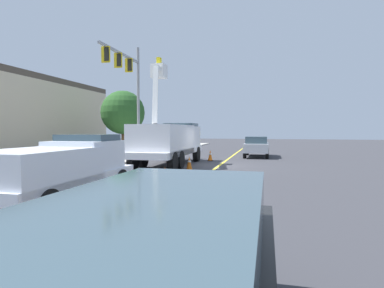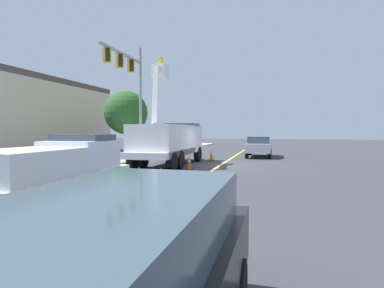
{
  "view_description": "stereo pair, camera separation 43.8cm",
  "coord_description": "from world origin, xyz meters",
  "px_view_note": "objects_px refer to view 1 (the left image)",
  "views": [
    {
      "loc": [
        -19.04,
        -3.15,
        2.21
      ],
      "look_at": [
        -1.57,
        1.35,
        1.4
      ],
      "focal_mm": 29.0,
      "sensor_mm": 36.0,
      "label": 1
    },
    {
      "loc": [
        -18.92,
        -3.58,
        2.21
      ],
      "look_at": [
        -1.57,
        1.35,
        1.4
      ],
      "focal_mm": 29.0,
      "sensor_mm": 36.0,
      "label": 2
    }
  ],
  "objects_px": {
    "utility_bucket_truck": "(169,140)",
    "traffic_cone_mid_front": "(165,177)",
    "traffic_signal_mast": "(129,80)",
    "traffic_cone_trailing": "(210,155)",
    "service_pickup_truck": "(61,167)",
    "passing_minivan": "(257,145)",
    "traffic_cone_leading": "(53,220)",
    "traffic_cone_mid_rear": "(189,163)"
  },
  "relations": [
    {
      "from": "utility_bucket_truck",
      "to": "traffic_cone_mid_front",
      "type": "relative_size",
      "value": 10.75
    },
    {
      "from": "traffic_cone_mid_front",
      "to": "traffic_signal_mast",
      "type": "height_order",
      "value": "traffic_signal_mast"
    },
    {
      "from": "traffic_cone_mid_front",
      "to": "traffic_cone_trailing",
      "type": "height_order",
      "value": "traffic_cone_trailing"
    },
    {
      "from": "service_pickup_truck",
      "to": "traffic_cone_trailing",
      "type": "bearing_deg",
      "value": -7.39
    },
    {
      "from": "utility_bucket_truck",
      "to": "passing_minivan",
      "type": "relative_size",
      "value": 1.71
    },
    {
      "from": "traffic_signal_mast",
      "to": "traffic_cone_trailing",
      "type": "bearing_deg",
      "value": -80.77
    },
    {
      "from": "passing_minivan",
      "to": "traffic_cone_mid_front",
      "type": "height_order",
      "value": "passing_minivan"
    },
    {
      "from": "traffic_cone_trailing",
      "to": "traffic_cone_leading",
      "type": "bearing_deg",
      "value": -179.87
    },
    {
      "from": "traffic_cone_mid_front",
      "to": "passing_minivan",
      "type": "bearing_deg",
      "value": -10.81
    },
    {
      "from": "service_pickup_truck",
      "to": "traffic_cone_leading",
      "type": "height_order",
      "value": "service_pickup_truck"
    },
    {
      "from": "traffic_cone_leading",
      "to": "traffic_signal_mast",
      "type": "relative_size",
      "value": 0.09
    },
    {
      "from": "traffic_cone_mid_rear",
      "to": "traffic_cone_trailing",
      "type": "bearing_deg",
      "value": -1.48
    },
    {
      "from": "utility_bucket_truck",
      "to": "traffic_cone_leading",
      "type": "height_order",
      "value": "utility_bucket_truck"
    },
    {
      "from": "utility_bucket_truck",
      "to": "service_pickup_truck",
      "type": "bearing_deg",
      "value": -179.14
    },
    {
      "from": "passing_minivan",
      "to": "traffic_cone_leading",
      "type": "relative_size",
      "value": 5.9
    },
    {
      "from": "traffic_cone_mid_front",
      "to": "traffic_cone_trailing",
      "type": "relative_size",
      "value": 0.95
    },
    {
      "from": "utility_bucket_truck",
      "to": "traffic_cone_trailing",
      "type": "xyz_separation_m",
      "value": [
        3.34,
        -1.96,
        -1.22
      ]
    },
    {
      "from": "traffic_cone_mid_front",
      "to": "traffic_cone_mid_rear",
      "type": "xyz_separation_m",
      "value": [
        5.1,
        0.38,
        0.0
      ]
    },
    {
      "from": "traffic_cone_mid_front",
      "to": "traffic_signal_mast",
      "type": "distance_m",
      "value": 12.53
    },
    {
      "from": "utility_bucket_truck",
      "to": "traffic_cone_leading",
      "type": "relative_size",
      "value": 10.06
    },
    {
      "from": "traffic_cone_leading",
      "to": "traffic_cone_mid_front",
      "type": "bearing_deg",
      "value": -1.87
    },
    {
      "from": "traffic_cone_mid_rear",
      "to": "service_pickup_truck",
      "type": "bearing_deg",
      "value": 169.04
    },
    {
      "from": "traffic_cone_mid_rear",
      "to": "traffic_cone_trailing",
      "type": "relative_size",
      "value": 0.96
    },
    {
      "from": "utility_bucket_truck",
      "to": "passing_minivan",
      "type": "distance_m",
      "value": 9.24
    },
    {
      "from": "service_pickup_truck",
      "to": "traffic_cone_leading",
      "type": "relative_size",
      "value": 6.88
    },
    {
      "from": "traffic_cone_mid_rear",
      "to": "traffic_signal_mast",
      "type": "height_order",
      "value": "traffic_signal_mast"
    },
    {
      "from": "traffic_cone_leading",
      "to": "traffic_cone_mid_rear",
      "type": "distance_m",
      "value": 11.26
    },
    {
      "from": "traffic_cone_mid_front",
      "to": "traffic_cone_trailing",
      "type": "distance_m",
      "value": 10.42
    },
    {
      "from": "traffic_signal_mast",
      "to": "passing_minivan",
      "type": "bearing_deg",
      "value": -59.16
    },
    {
      "from": "passing_minivan",
      "to": "traffic_signal_mast",
      "type": "relative_size",
      "value": 0.56
    },
    {
      "from": "service_pickup_truck",
      "to": "traffic_signal_mast",
      "type": "xyz_separation_m",
      "value": [
        12.96,
        4.08,
        4.74
      ]
    },
    {
      "from": "passing_minivan",
      "to": "traffic_cone_trailing",
      "type": "height_order",
      "value": "passing_minivan"
    },
    {
      "from": "traffic_cone_mid_front",
      "to": "traffic_cone_mid_rear",
      "type": "height_order",
      "value": "traffic_cone_mid_rear"
    },
    {
      "from": "traffic_cone_mid_rear",
      "to": "traffic_signal_mast",
      "type": "xyz_separation_m",
      "value": [
        4.36,
        5.74,
        5.48
      ]
    },
    {
      "from": "passing_minivan",
      "to": "traffic_cone_trailing",
      "type": "relative_size",
      "value": 5.99
    },
    {
      "from": "service_pickup_truck",
      "to": "traffic_cone_mid_front",
      "type": "bearing_deg",
      "value": -30.26
    },
    {
      "from": "traffic_cone_leading",
      "to": "traffic_cone_mid_rear",
      "type": "height_order",
      "value": "traffic_cone_leading"
    },
    {
      "from": "traffic_cone_leading",
      "to": "traffic_cone_mid_rear",
      "type": "xyz_separation_m",
      "value": [
        11.25,
        0.18,
        -0.02
      ]
    },
    {
      "from": "service_pickup_truck",
      "to": "passing_minivan",
      "type": "bearing_deg",
      "value": -14.9
    },
    {
      "from": "service_pickup_truck",
      "to": "passing_minivan",
      "type": "height_order",
      "value": "service_pickup_truck"
    },
    {
      "from": "passing_minivan",
      "to": "traffic_cone_trailing",
      "type": "bearing_deg",
      "value": 145.06
    },
    {
      "from": "utility_bucket_truck",
      "to": "service_pickup_truck",
      "type": "xyz_separation_m",
      "value": [
        -10.58,
        -0.16,
        -0.5
      ]
    }
  ]
}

